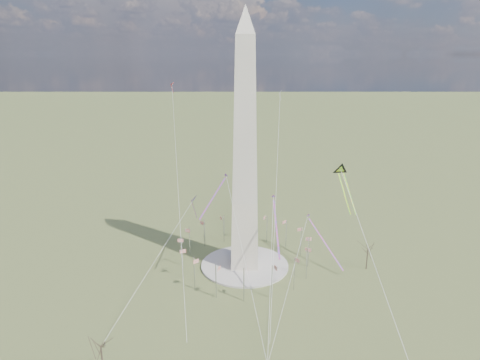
{
  "coord_description": "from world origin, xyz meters",
  "views": [
    {
      "loc": [
        1.71,
        -159.3,
        83.95
      ],
      "look_at": [
        -1.95,
        0.0,
        37.06
      ],
      "focal_mm": 32.0,
      "sensor_mm": 36.0,
      "label": 1
    }
  ],
  "objects_px": {
    "washington_monument": "(245,153)",
    "kite_delta_black": "(341,172)",
    "tree_near": "(368,248)",
    "person_west": "(104,344)"
  },
  "relations": [
    {
      "from": "washington_monument",
      "to": "tree_near",
      "type": "xyz_separation_m",
      "value": [
        49.5,
        -1.48,
        -38.62
      ]
    },
    {
      "from": "person_west",
      "to": "kite_delta_black",
      "type": "relative_size",
      "value": 0.08
    },
    {
      "from": "person_west",
      "to": "tree_near",
      "type": "bearing_deg",
      "value": -140.68
    },
    {
      "from": "washington_monument",
      "to": "kite_delta_black",
      "type": "relative_size",
      "value": 5.19
    },
    {
      "from": "tree_near",
      "to": "person_west",
      "type": "distance_m",
      "value": 104.07
    },
    {
      "from": "kite_delta_black",
      "to": "tree_near",
      "type": "bearing_deg",
      "value": 142.45
    },
    {
      "from": "kite_delta_black",
      "to": "person_west",
      "type": "bearing_deg",
      "value": 28.55
    },
    {
      "from": "washington_monument",
      "to": "tree_near",
      "type": "distance_m",
      "value": 62.8
    },
    {
      "from": "tree_near",
      "to": "kite_delta_black",
      "type": "distance_m",
      "value": 32.37
    },
    {
      "from": "tree_near",
      "to": "person_west",
      "type": "relative_size",
      "value": 8.65
    }
  ]
}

